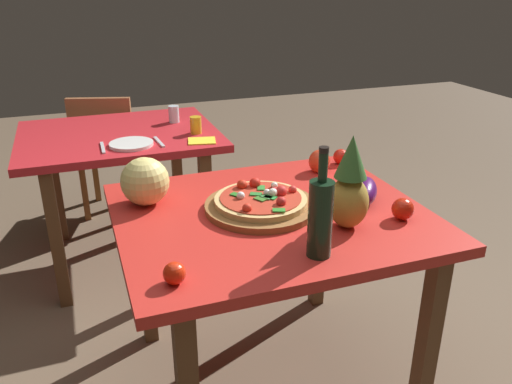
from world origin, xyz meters
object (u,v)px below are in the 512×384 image
object	(u,v)px
melon	(145,181)
knife_utensil	(159,142)
pineapple_left	(350,187)
drinking_glass_juice	(196,125)
tomato_beside_pepper	(174,273)
dining_chair	(107,148)
tomato_at_corner	(341,157)
drinking_glass_water	(174,114)
pizza	(261,199)
eggplant	(365,191)
fork_utensil	(103,148)
tomato_near_board	(403,209)
bell_pepper	(319,161)
dinner_plate	(131,144)
wine_bottle	(320,216)
background_table	(120,151)
pizza_board	(261,206)
napkin_folded	(202,141)

from	to	relation	value
melon	knife_utensil	xyz separation A→B (m)	(0.18, 0.74, -0.09)
pineapple_left	drinking_glass_juice	distance (m)	1.29
tomato_beside_pepper	dining_chair	bearing A→B (deg)	90.45
tomato_at_corner	drinking_glass_water	distance (m)	1.12
pizza	eggplant	distance (m)	0.40
eggplant	drinking_glass_water	bearing A→B (deg)	108.10
dining_chair	tomato_beside_pepper	distance (m)	2.25
fork_utensil	dining_chair	bearing A→B (deg)	86.56
tomato_near_board	eggplant	bearing A→B (deg)	104.89
bell_pepper	eggplant	distance (m)	0.35
eggplant	drinking_glass_juice	size ratio (longest dim) A/B	2.19
dinner_plate	fork_utensil	world-z (taller)	dinner_plate
wine_bottle	pineapple_left	bearing A→B (deg)	38.80
drinking_glass_water	background_table	bearing A→B (deg)	-162.51
background_table	fork_utensil	xyz separation A→B (m)	(-0.10, -0.26, 0.11)
background_table	drinking_glass_juice	distance (m)	0.45
wine_bottle	drinking_glass_juice	bearing A→B (deg)	91.63
knife_utensil	background_table	bearing A→B (deg)	120.18
tomato_near_board	tomato_beside_pepper	distance (m)	0.85
pizza_board	napkin_folded	distance (m)	0.88
melon	fork_utensil	distance (m)	0.75
melon	knife_utensil	distance (m)	0.77
knife_utensil	napkin_folded	distance (m)	0.22
knife_utensil	dinner_plate	bearing A→B (deg)	175.80
tomato_near_board	tomato_beside_pepper	bearing A→B (deg)	-171.06
wine_bottle	fork_utensil	xyz separation A→B (m)	(-0.54, 1.31, -0.13)
pizza	melon	xyz separation A→B (m)	(-0.39, 0.19, 0.05)
dining_chair	eggplant	bearing A→B (deg)	129.28
knife_utensil	tomato_at_corner	bearing A→B (deg)	-43.95
pizza_board	drinking_glass_juice	world-z (taller)	drinking_glass_juice
tomato_at_corner	dining_chair	bearing A→B (deg)	121.52
drinking_glass_water	dinner_plate	bearing A→B (deg)	-129.01
napkin_folded	wine_bottle	bearing A→B (deg)	-87.82
tomato_beside_pepper	dinner_plate	xyz separation A→B (m)	(0.05, 1.32, -0.02)
dining_chair	melon	bearing A→B (deg)	107.47
pizza	eggplant	size ratio (longest dim) A/B	1.70
eggplant	melon	bearing A→B (deg)	161.24
background_table	napkin_folded	distance (m)	0.51
dinner_plate	pizza	bearing A→B (deg)	-69.49
background_table	wine_bottle	world-z (taller)	wine_bottle
tomato_beside_pepper	drinking_glass_juice	size ratio (longest dim) A/B	0.71
dining_chair	knife_utensil	distance (m)	0.98
melon	tomato_beside_pepper	world-z (taller)	melon
tomato_at_corner	bell_pepper	bearing A→B (deg)	-157.14
pizza	knife_utensil	distance (m)	0.96
pineapple_left	tomato_near_board	bearing A→B (deg)	-4.77
bell_pepper	background_table	bearing A→B (deg)	129.74
pizza	tomato_beside_pepper	world-z (taller)	pizza
pizza_board	pizza	xyz separation A→B (m)	(0.00, 0.00, 0.03)
background_table	dining_chair	size ratio (longest dim) A/B	1.24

